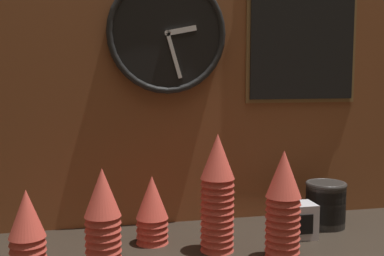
# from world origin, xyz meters

# --- Properties ---
(ground_plane) EXTENTS (1.60, 0.56, 0.04)m
(ground_plane) POSITION_xyz_m (0.00, 0.00, -0.02)
(ground_plane) COLOR black
(wall_tiled_back) EXTENTS (1.60, 0.03, 1.05)m
(wall_tiled_back) POSITION_xyz_m (0.00, 0.27, 0.53)
(wall_tiled_back) COLOR brown
(wall_tiled_back) RESTS_ON ground_plane
(cup_stack_center_left) EXTENTS (0.09, 0.09, 0.19)m
(cup_stack_center_left) POSITION_xyz_m (-0.26, 0.08, 0.09)
(cup_stack_center_left) COLOR #DB4C3D
(cup_stack_center_left) RESTS_ON ground_plane
(cup_stack_far_left) EXTENTS (0.09, 0.09, 0.19)m
(cup_stack_far_left) POSITION_xyz_m (-0.58, -0.01, 0.09)
(cup_stack_far_left) COLOR #DB4C3D
(cup_stack_far_left) RESTS_ON ground_plane
(cup_stack_center_right) EXTENTS (0.09, 0.09, 0.28)m
(cup_stack_center_right) POSITION_xyz_m (0.05, -0.10, 0.14)
(cup_stack_center_right) COLOR #DB4C3D
(cup_stack_center_right) RESTS_ON ground_plane
(cup_stack_left) EXTENTS (0.09, 0.09, 0.24)m
(cup_stack_left) POSITION_xyz_m (-0.40, -0.05, 0.12)
(cup_stack_left) COLOR #DB4C3D
(cup_stack_left) RESTS_ON ground_plane
(cup_stack_center) EXTENTS (0.09, 0.09, 0.31)m
(cup_stack_center) POSITION_xyz_m (-0.10, -0.02, 0.16)
(cup_stack_center) COLOR #DB4C3D
(cup_stack_center) RESTS_ON ground_plane
(bowl_stack_right) EXTENTS (0.12, 0.12, 0.14)m
(bowl_stack_right) POSITION_xyz_m (0.28, 0.11, 0.07)
(bowl_stack_right) COLOR black
(bowl_stack_right) RESTS_ON ground_plane
(wall_clock) EXTENTS (0.36, 0.03, 0.36)m
(wall_clock) POSITION_xyz_m (-0.19, 0.23, 0.59)
(wall_clock) COLOR black
(menu_board) EXTENTS (0.38, 0.01, 0.47)m
(menu_board) POSITION_xyz_m (0.25, 0.24, 0.61)
(menu_board) COLOR olive
(napkin_dispenser) EXTENTS (0.09, 0.08, 0.10)m
(napkin_dispenser) POSITION_xyz_m (0.15, 0.03, 0.05)
(napkin_dispenser) COLOR #B7B7BC
(napkin_dispenser) RESTS_ON ground_plane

